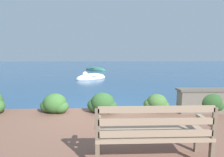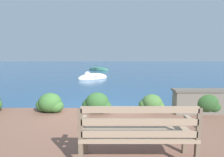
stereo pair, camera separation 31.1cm
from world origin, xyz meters
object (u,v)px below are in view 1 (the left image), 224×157
object	(u,v)px
rowboat_nearest	(91,78)
rowboat_mid	(95,70)
mooring_buoy	(85,74)
park_bench	(153,132)

from	to	relation	value
rowboat_nearest	rowboat_mid	xyz separation A→B (m)	(-0.11, 7.02, -0.00)
mooring_buoy	rowboat_mid	bearing A→B (deg)	83.05
mooring_buoy	park_bench	bearing A→B (deg)	-78.72
park_bench	rowboat_mid	bearing A→B (deg)	101.30
park_bench	rowboat_nearest	bearing A→B (deg)	104.78
rowboat_nearest	rowboat_mid	bearing A→B (deg)	55.57
rowboat_nearest	rowboat_mid	world-z (taller)	rowboat_nearest
rowboat_nearest	mooring_buoy	size ratio (longest dim) A/B	4.57
park_bench	rowboat_nearest	xyz separation A→B (m)	(-1.82, 10.64, -0.64)
park_bench	rowboat_nearest	size ratio (longest dim) A/B	0.66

